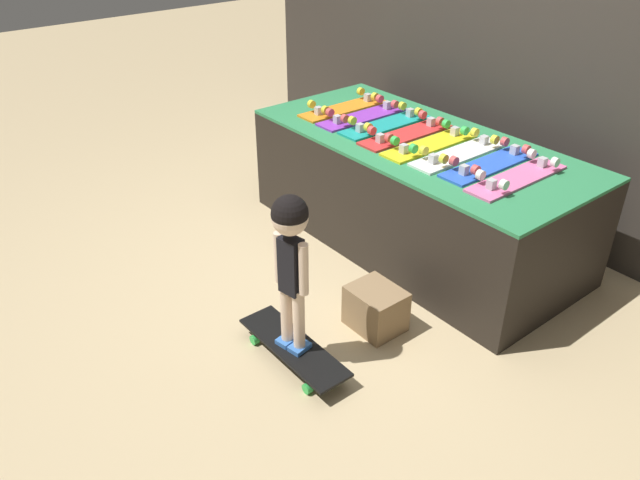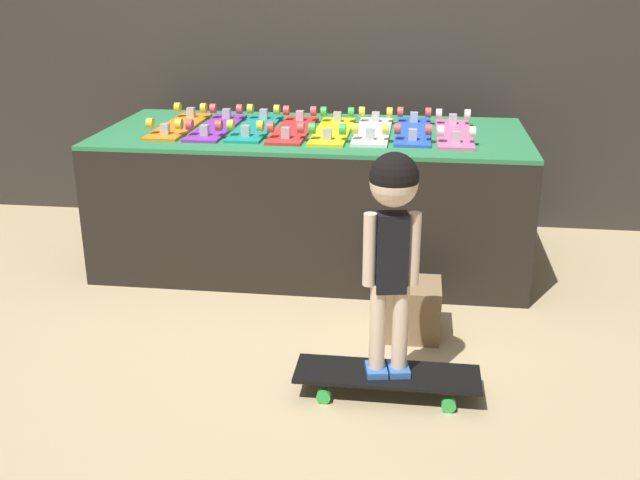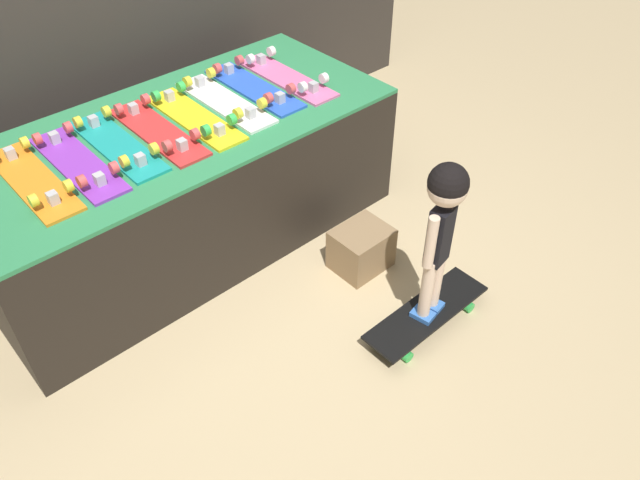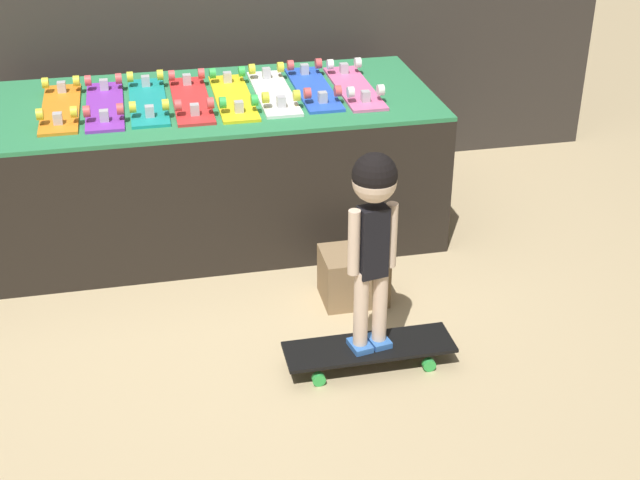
% 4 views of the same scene
% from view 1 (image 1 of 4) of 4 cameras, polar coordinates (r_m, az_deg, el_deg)
% --- Properties ---
extents(ground_plane, '(16.00, 16.00, 0.00)m').
position_cam_1_polar(ground_plane, '(3.83, 2.21, -2.77)').
color(ground_plane, tan).
extents(back_wall, '(4.70, 0.10, 2.38)m').
position_cam_1_polar(back_wall, '(4.29, 16.96, 17.16)').
color(back_wall, '#332D28').
rests_on(back_wall, ground_plane).
extents(display_rack, '(2.15, 0.97, 0.70)m').
position_cam_1_polar(display_rack, '(4.01, 8.72, 4.37)').
color(display_rack, black).
rests_on(display_rack, ground_plane).
extents(skateboard_orange_on_rack, '(0.18, 0.66, 0.09)m').
position_cam_1_polar(skateboard_orange_on_rack, '(4.33, 2.18, 12.07)').
color(skateboard_orange_on_rack, orange).
rests_on(skateboard_orange_on_rack, display_rack).
extents(skateboard_purple_on_rack, '(0.18, 0.66, 0.09)m').
position_cam_1_polar(skateboard_purple_on_rack, '(4.18, 3.93, 11.32)').
color(skateboard_purple_on_rack, purple).
rests_on(skateboard_purple_on_rack, display_rack).
extents(skateboard_teal_on_rack, '(0.18, 0.66, 0.09)m').
position_cam_1_polar(skateboard_teal_on_rack, '(4.05, 6.02, 10.58)').
color(skateboard_teal_on_rack, teal).
rests_on(skateboard_teal_on_rack, display_rack).
extents(skateboard_red_on_rack, '(0.18, 0.66, 0.09)m').
position_cam_1_polar(skateboard_red_on_rack, '(3.91, 7.88, 9.67)').
color(skateboard_red_on_rack, red).
rests_on(skateboard_red_on_rack, display_rack).
extents(skateboard_yellow_on_rack, '(0.18, 0.66, 0.09)m').
position_cam_1_polar(skateboard_yellow_on_rack, '(3.78, 10.01, 8.73)').
color(skateboard_yellow_on_rack, yellow).
rests_on(skateboard_yellow_on_rack, display_rack).
extents(skateboard_white_on_rack, '(0.18, 0.66, 0.09)m').
position_cam_1_polar(skateboard_white_on_rack, '(3.68, 12.59, 7.82)').
color(skateboard_white_on_rack, white).
rests_on(skateboard_white_on_rack, display_rack).
extents(skateboard_blue_on_rack, '(0.18, 0.66, 0.09)m').
position_cam_1_polar(skateboard_blue_on_rack, '(3.58, 15.26, 6.82)').
color(skateboard_blue_on_rack, blue).
rests_on(skateboard_blue_on_rack, display_rack).
extents(skateboard_pink_on_rack, '(0.18, 0.66, 0.09)m').
position_cam_1_polar(skateboard_pink_on_rack, '(3.46, 17.58, 5.56)').
color(skateboard_pink_on_rack, pink).
rests_on(skateboard_pink_on_rack, display_rack).
extents(skateboard_on_floor, '(0.68, 0.20, 0.09)m').
position_cam_1_polar(skateboard_on_floor, '(3.14, -2.43, -9.83)').
color(skateboard_on_floor, black).
rests_on(skateboard_on_floor, ground_plane).
extents(child, '(0.20, 0.17, 0.83)m').
position_cam_1_polar(child, '(2.79, -2.70, -0.52)').
color(child, '#3870C6').
rests_on(child, skateboard_on_floor).
extents(storage_box, '(0.28, 0.24, 0.23)m').
position_cam_1_polar(storage_box, '(3.33, 5.12, -6.25)').
color(storage_box, '#8E704C').
rests_on(storage_box, ground_plane).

